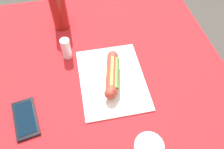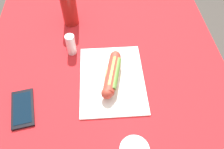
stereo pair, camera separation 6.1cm
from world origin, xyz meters
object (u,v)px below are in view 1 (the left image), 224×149
Objects in this scene: cell_phone at (26,118)px; soda_bottle at (58,4)px; hot_dog at (112,74)px; salt_shaker at (66,49)px.

soda_bottle is at bearing 160.82° from cell_phone.
cell_phone is at bearing -19.18° from soda_bottle.
soda_bottle reaches higher than hot_dog.
salt_shaker is (-0.15, -0.15, 0.01)m from hot_dog.
hot_dog is 2.31× the size of salt_shaker.
cell_phone is 1.76× the size of salt_shaker.
soda_bottle is (-0.42, 0.15, 0.11)m from cell_phone.
salt_shaker is at bearing 147.36° from cell_phone.
cell_phone is 0.46m from soda_bottle.
salt_shaker is at bearing -134.63° from hot_dog.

